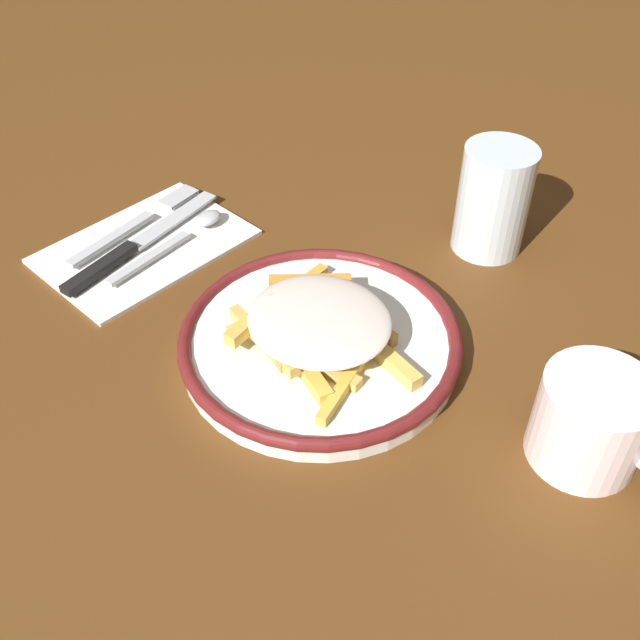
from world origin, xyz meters
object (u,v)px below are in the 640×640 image
spoon (186,233)px  water_glass (493,200)px  plate (320,341)px  fries_heap (318,325)px  napkin (145,245)px  knife (130,248)px  fork (136,224)px  coffee_mug (592,422)px

spoon → water_glass: size_ratio=1.36×
plate → fries_heap: size_ratio=1.43×
napkin → knife: bearing=-82.5°
fork → coffee_mug: size_ratio=1.62×
plate → knife: plate is taller
napkin → water_glass: bearing=42.8°
fries_heap → plate: bearing=119.8°
fork → knife: (0.03, -0.03, 0.00)m
knife → coffee_mug: 0.47m
plate → fork: (-0.27, 0.00, -0.00)m
plate → water_glass: bearing=84.3°
fries_heap → coffee_mug: 0.23m
coffee_mug → knife: bearing=-170.3°
fries_heap → coffee_mug: (0.22, 0.06, -0.00)m
knife → coffee_mug: size_ratio=1.93×
fries_heap → water_glass: 0.24m
spoon → coffee_mug: 0.44m
knife → coffee_mug: (0.46, 0.08, 0.03)m
fries_heap → knife: (-0.24, -0.02, -0.03)m
napkin → water_glass: water_glass is taller
napkin → knife: (0.00, -0.02, 0.01)m
fork → coffee_mug: (0.49, 0.05, 0.03)m
spoon → coffee_mug: size_ratio=1.40×
knife → water_glass: (0.26, 0.26, 0.04)m
plate → spoon: (-0.21, 0.03, 0.00)m
plate → knife: (-0.24, -0.03, -0.00)m
plate → fork: size_ratio=1.41×
plate → napkin: 0.24m
knife → napkin: bearing=97.5°
plate → water_glass: water_glass is taller
knife → water_glass: water_glass is taller
spoon → fries_heap: bearing=-8.9°
fork → spoon: spoon is taller
napkin → water_glass: 0.36m
fork → knife: knife is taller
water_glass → coffee_mug: size_ratio=1.03×
plate → coffee_mug: 0.23m
fork → water_glass: 0.37m
fork → spoon: 0.06m
water_glass → plate: bearing=-95.7°
water_glass → knife: bearing=-134.8°
napkin → coffee_mug: (0.46, 0.06, 0.03)m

